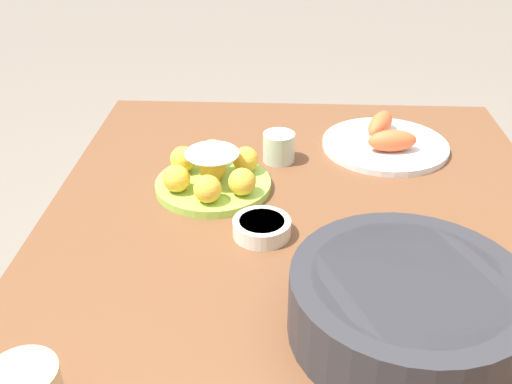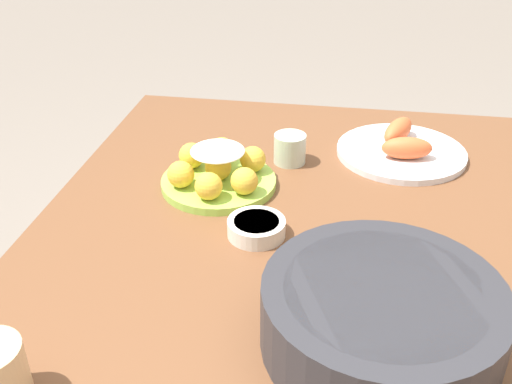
% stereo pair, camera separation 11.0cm
% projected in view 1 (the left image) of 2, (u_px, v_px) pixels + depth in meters
% --- Properties ---
extents(dining_table, '(1.23, 0.97, 0.71)m').
position_uv_depth(dining_table, '(302.00, 277.00, 1.09)').
color(dining_table, brown).
rests_on(dining_table, ground_plane).
extents(cake_plate, '(0.23, 0.23, 0.09)m').
position_uv_depth(cake_plate, '(212.00, 174.00, 1.17)').
color(cake_plate, '#99CC4C').
rests_on(cake_plate, dining_table).
extents(serving_bowl, '(0.32, 0.32, 0.10)m').
position_uv_depth(serving_bowl, '(407.00, 304.00, 0.82)').
color(serving_bowl, '#2D2D33').
rests_on(serving_bowl, dining_table).
extents(sauce_bowl, '(0.10, 0.10, 0.03)m').
position_uv_depth(sauce_bowl, '(262.00, 228.00, 1.04)').
color(sauce_bowl, silver).
rests_on(sauce_bowl, dining_table).
extents(seafood_platter, '(0.28, 0.28, 0.06)m').
position_uv_depth(seafood_platter, '(385.00, 141.00, 1.34)').
color(seafood_platter, silver).
rests_on(seafood_platter, dining_table).
extents(cup_far, '(0.07, 0.07, 0.06)m').
position_uv_depth(cup_far, '(279.00, 147.00, 1.28)').
color(cup_far, beige).
rests_on(cup_far, dining_table).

